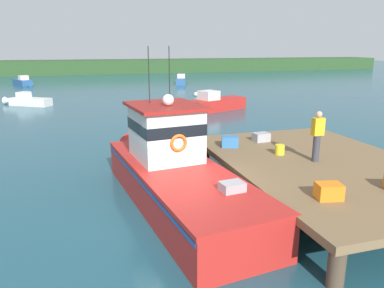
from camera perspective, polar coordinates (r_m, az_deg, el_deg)
name	(u,v)px	position (r m, az deg, el deg)	size (l,w,h in m)	color
ground_plane	(179,216)	(10.92, -2.00, -11.06)	(200.00, 200.00, 0.00)	#1E4C5B
dock	(323,166)	(12.54, 19.68, -3.20)	(6.00, 9.00, 1.20)	#4C3D2D
main_fishing_boat	(173,170)	(11.66, -2.97, -4.00)	(3.49, 9.95, 4.80)	red
crate_single_far	(230,142)	(13.57, 5.91, 0.38)	(0.60, 0.44, 0.39)	#3370B2
crate_stack_mid_dock	(329,191)	(9.54, 20.46, -6.88)	(0.60, 0.44, 0.39)	orange
crate_single_by_cleat	(261,137)	(14.56, 10.68, 1.06)	(0.60, 0.44, 0.33)	#9E9EA3
bait_bucket	(280,150)	(12.91, 13.47, -0.84)	(0.32, 0.32, 0.34)	yellow
deckhand_by_the_boat	(317,135)	(12.30, 18.86, 1.30)	(0.36, 0.22, 1.63)	#383842
moored_boat_mid_harbor	(27,101)	(33.90, -24.18, 6.13)	(4.15, 3.12, 1.12)	silver
moored_boat_outer_mooring	(181,80)	(49.61, -1.70, 9.84)	(2.38, 4.99, 1.25)	#285184
moored_boat_near_channel	(23,82)	(52.09, -24.74, 8.75)	(2.97, 4.86, 1.25)	#285184
moored_boat_far_right	(213,104)	(28.30, 3.23, 6.24)	(6.16, 3.54, 1.57)	red
mooring_buoy_outer	(196,94)	(36.85, 0.61, 7.75)	(0.42, 0.42, 0.42)	silver
mooring_buoy_spare_mooring	(217,96)	(35.18, 3.97, 7.40)	(0.44, 0.44, 0.44)	#EA5B19
far_shoreline	(92,67)	(71.63, -15.22, 11.51)	(120.00, 8.00, 2.40)	#284723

